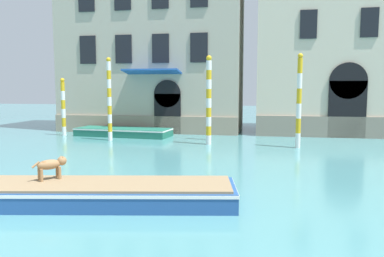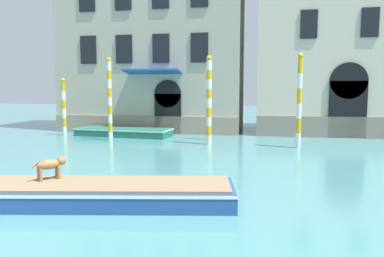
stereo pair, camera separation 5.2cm
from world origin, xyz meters
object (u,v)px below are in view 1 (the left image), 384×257
object	(u,v)px
boat_moored_near_palazzo	(123,132)
mooring_pole_0	(299,101)
boat_foreground	(82,193)
mooring_pole_2	(209,111)
mooring_pole_1	(109,99)
dog_on_deck	(52,165)
mooring_pole_3	(209,100)
mooring_pole_4	(63,107)

from	to	relation	value
boat_moored_near_palazzo	mooring_pole_0	distance (m)	10.86
boat_foreground	boat_moored_near_palazzo	bearing A→B (deg)	96.64
mooring_pole_0	mooring_pole_2	bearing A→B (deg)	156.48
mooring_pole_0	mooring_pole_1	size ratio (longest dim) A/B	1.00
dog_on_deck	boat_moored_near_palazzo	world-z (taller)	dog_on_deck
dog_on_deck	mooring_pole_0	size ratio (longest dim) A/B	0.16
dog_on_deck	boat_moored_near_palazzo	size ratio (longest dim) A/B	0.12
boat_foreground	mooring_pole_0	size ratio (longest dim) A/B	1.73
boat_foreground	dog_on_deck	size ratio (longest dim) A/B	10.93
mooring_pole_3	mooring_pole_4	distance (m)	9.78
mooring_pole_0	mooring_pole_2	world-z (taller)	mooring_pole_0
mooring_pole_2	mooring_pole_4	xyz separation A→B (m)	(-9.30, 0.38, 0.18)
boat_foreground	mooring_pole_1	distance (m)	12.18
boat_moored_near_palazzo	mooring_pole_4	bearing A→B (deg)	-168.82
boat_foreground	dog_on_deck	bearing A→B (deg)	158.69
mooring_pole_3	mooring_pole_4	bearing A→B (deg)	167.29
boat_foreground	mooring_pole_1	bearing A→B (deg)	99.51
dog_on_deck	boat_moored_near_palazzo	xyz separation A→B (m)	(-2.99, 13.10, -0.69)
boat_moored_near_palazzo	mooring_pole_2	xyz separation A→B (m)	(5.50, -0.75, 1.38)
boat_moored_near_palazzo	mooring_pole_1	distance (m)	2.88
boat_foreground	mooring_pole_0	world-z (taller)	mooring_pole_0
mooring_pole_3	mooring_pole_4	world-z (taller)	mooring_pole_3
mooring_pole_1	mooring_pole_2	bearing A→B (deg)	12.37
boat_foreground	mooring_pole_3	bearing A→B (deg)	70.72
boat_foreground	mooring_pole_2	distance (m)	12.71
mooring_pole_4	mooring_pole_2	bearing A→B (deg)	-2.35
boat_moored_near_palazzo	mooring_pole_4	distance (m)	4.13
mooring_pole_1	mooring_pole_4	world-z (taller)	mooring_pole_1
dog_on_deck	mooring_pole_1	world-z (taller)	mooring_pole_1
mooring_pole_0	mooring_pole_2	xyz separation A→B (m)	(-4.77, 2.08, -0.71)
boat_moored_near_palazzo	mooring_pole_4	xyz separation A→B (m)	(-3.80, -0.37, 1.56)
dog_on_deck	mooring_pole_1	xyz separation A→B (m)	(-3.03, 11.13, 1.41)
boat_foreground	boat_moored_near_palazzo	xyz separation A→B (m)	(-3.94, 13.29, -0.03)
mooring_pole_0	mooring_pole_4	bearing A→B (deg)	170.09
boat_foreground	mooring_pole_4	xyz separation A→B (m)	(-7.74, 12.92, 1.52)
mooring_pole_2	mooring_pole_4	bearing A→B (deg)	177.65
mooring_pole_4	mooring_pole_0	bearing A→B (deg)	-9.91
mooring_pole_3	mooring_pole_2	bearing A→B (deg)	97.20
mooring_pole_4	mooring_pole_1	bearing A→B (deg)	-23.03
mooring_pole_0	mooring_pole_3	xyz separation A→B (m)	(-4.55, 0.31, 0.00)
dog_on_deck	mooring_pole_0	xyz separation A→B (m)	(7.29, 10.27, 1.40)
boat_moored_near_palazzo	mooring_pole_2	world-z (taller)	mooring_pole_2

